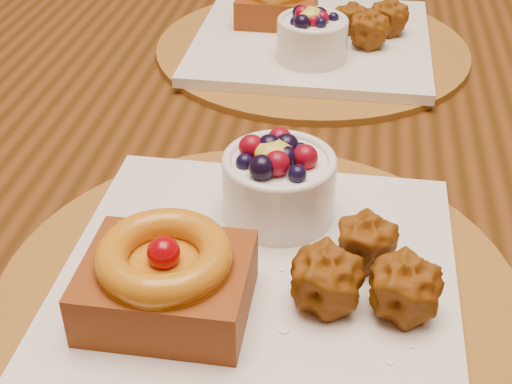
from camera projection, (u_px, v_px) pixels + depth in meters
dining_table at (290, 205)px, 0.74m from camera, size 1.60×0.90×0.76m
place_setting_near at (256, 264)px, 0.51m from camera, size 0.38×0.38×0.09m
place_setting_far at (311, 36)px, 0.86m from camera, size 0.38×0.38×0.08m
chair_far at (265, 13)px, 1.62m from camera, size 0.59×0.59×0.94m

